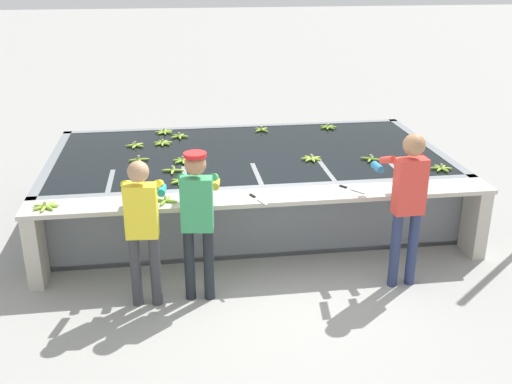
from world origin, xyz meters
TOP-DOWN VIEW (x-y plane):
  - ground_plane at (0.00, 0.00)m, footprint 80.00×80.00m
  - wash_tank at (0.00, 1.86)m, footprint 5.30×2.85m
  - work_ledge at (0.00, 0.23)m, footprint 5.30×0.45m
  - worker_0 at (-1.35, -0.36)m, footprint 0.44×0.72m
  - worker_1 at (-0.79, -0.33)m, footprint 0.47×0.74m
  - worker_2 at (1.41, -0.35)m, footprint 0.43×0.73m
  - banana_bunch_floating_0 at (-1.15, 2.41)m, footprint 0.28×0.28m
  - banana_bunch_floating_1 at (0.35, 2.91)m, footprint 0.24×0.24m
  - banana_bunch_floating_2 at (0.79, 1.41)m, footprint 0.28×0.28m
  - banana_bunch_floating_3 at (-1.13, 3.00)m, footprint 0.28×0.28m
  - banana_bunch_floating_4 at (-0.93, 0.79)m, footprint 0.28×0.28m
  - banana_bunch_floating_5 at (-0.91, 2.72)m, footprint 0.28×0.27m
  - banana_bunch_floating_6 at (-1.02, 1.20)m, footprint 0.28×0.28m
  - banana_bunch_floating_7 at (1.56, 1.28)m, footprint 0.26×0.26m
  - banana_bunch_floating_8 at (1.41, 2.91)m, footprint 0.28×0.28m
  - banana_bunch_floating_9 at (-1.46, 1.68)m, footprint 0.28×0.28m
  - banana_bunch_floating_10 at (-0.89, 1.57)m, footprint 0.28×0.28m
  - banana_bunch_floating_11 at (-1.53, 2.35)m, footprint 0.27×0.28m
  - banana_bunch_floating_12 at (2.32, 0.79)m, footprint 0.28×0.28m
  - banana_bunch_ledge_0 at (-1.12, 0.19)m, footprint 0.27×0.27m
  - banana_bunch_ledge_1 at (-2.38, 0.20)m, footprint 0.28×0.28m
  - banana_bunch_ledge_2 at (1.57, 0.12)m, footprint 0.28×0.27m
  - knife_0 at (0.97, 0.30)m, footprint 0.24×0.29m
  - knife_1 at (-0.13, 0.16)m, footprint 0.16×0.33m

SIDE VIEW (x-z plane):
  - ground_plane at x=0.00m, z-range 0.00..0.00m
  - wash_tank at x=0.00m, z-range -0.01..0.89m
  - work_ledge at x=0.00m, z-range 0.21..1.11m
  - knife_0 at x=0.97m, z-range 0.90..0.92m
  - knife_1 at x=-0.13m, z-range 0.90..0.92m
  - banana_bunch_floating_0 at x=-1.15m, z-range 0.87..0.95m
  - banana_bunch_floating_2 at x=0.79m, z-range 0.87..0.95m
  - banana_bunch_floating_3 at x=-1.13m, z-range 0.87..0.95m
  - banana_bunch_floating_4 at x=-0.93m, z-range 0.87..0.95m
  - banana_bunch_floating_8 at x=1.41m, z-range 0.87..0.95m
  - banana_bunch_floating_10 at x=-0.89m, z-range 0.87..0.95m
  - banana_bunch_floating_12 at x=2.32m, z-range 0.87..0.95m
  - banana_bunch_floating_5 at x=-0.91m, z-range 0.87..0.95m
  - banana_bunch_floating_11 at x=-1.53m, z-range 0.87..0.95m
  - banana_bunch_floating_1 at x=0.35m, z-range 0.88..0.95m
  - banana_bunch_floating_6 at x=-1.02m, z-range 0.88..0.95m
  - banana_bunch_floating_7 at x=1.56m, z-range 0.88..0.95m
  - banana_bunch_floating_9 at x=-1.46m, z-range 0.88..0.95m
  - banana_bunch_ledge_1 at x=-2.38m, z-range 0.88..0.95m
  - banana_bunch_ledge_2 at x=1.57m, z-range 0.88..0.95m
  - banana_bunch_ledge_0 at x=-1.12m, z-range 0.88..0.96m
  - worker_0 at x=-1.35m, z-range 0.15..1.72m
  - worker_1 at x=-0.79m, z-range 0.17..1.79m
  - worker_2 at x=1.41m, z-range 0.18..1.91m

